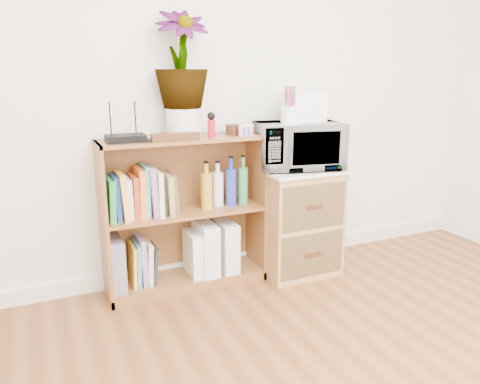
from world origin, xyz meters
TOP-DOWN VIEW (x-y plane):
  - skirting_board at (0.00, 2.24)m, footprint 4.00×0.02m
  - bookshelf at (-0.35, 2.10)m, footprint 1.00×0.30m
  - wicker_unit at (0.40, 2.02)m, footprint 0.50×0.45m
  - microwave at (0.40, 2.02)m, footprint 0.59×0.46m
  - pen_cup at (0.28, 1.93)m, footprint 0.10×0.10m
  - small_appliance at (0.47, 2.07)m, footprint 0.23×0.20m
  - router at (-0.69, 2.08)m, footprint 0.22×0.15m
  - white_bowl at (-0.58, 2.07)m, footprint 0.13×0.13m
  - plant_pot at (-0.34, 2.12)m, footprint 0.20×0.20m
  - potted_plant at (-0.34, 2.12)m, footprint 0.31×0.31m
  - trinket_box at (-0.42, 2.00)m, footprint 0.28×0.07m
  - kokeshi_doll at (-0.18, 2.06)m, footprint 0.05×0.05m
  - wooden_bowl at (-0.01, 2.11)m, footprint 0.11×0.11m
  - paint_jars at (0.02, 2.01)m, footprint 0.11×0.04m
  - file_box at (-0.79, 2.10)m, footprint 0.09×0.25m
  - magazine_holder_left at (-0.30, 2.09)m, footprint 0.09×0.22m
  - magazine_holder_mid at (-0.22, 2.09)m, footprint 0.11×0.27m
  - magazine_holder_right at (-0.09, 2.09)m, footprint 0.10×0.26m
  - cookbooks at (-0.61, 2.10)m, footprint 0.41×0.20m
  - liquor_bottles at (-0.09, 2.10)m, footprint 0.31×0.07m
  - lower_books at (-0.63, 2.10)m, footprint 0.16×0.19m

SIDE VIEW (x-z plane):
  - skirting_board at x=0.00m, z-range 0.00..0.10m
  - lower_books at x=-0.63m, z-range 0.06..0.35m
  - magazine_holder_left at x=-0.30m, z-range 0.07..0.35m
  - file_box at x=-0.79m, z-range 0.07..0.38m
  - magazine_holder_right at x=-0.09m, z-range 0.07..0.39m
  - magazine_holder_mid at x=-0.22m, z-range 0.07..0.40m
  - wicker_unit at x=0.40m, z-range 0.00..0.70m
  - bookshelf at x=-0.35m, z-range 0.00..0.95m
  - cookbooks at x=-0.61m, z-range 0.48..0.78m
  - liquor_bottles at x=-0.09m, z-range 0.49..0.80m
  - microwave at x=0.40m, z-range 0.72..1.01m
  - white_bowl at x=-0.58m, z-range 0.95..0.98m
  - router at x=-0.69m, z-range 0.95..0.99m
  - trinket_box at x=-0.42m, z-range 0.95..0.99m
  - paint_jars at x=0.02m, z-range 0.95..1.01m
  - wooden_bowl at x=-0.01m, z-range 0.95..1.01m
  - kokeshi_doll at x=-0.18m, z-range 0.95..1.05m
  - plant_pot at x=-0.34m, z-range 0.95..1.12m
  - pen_cup at x=0.28m, z-range 1.01..1.13m
  - small_appliance at x=0.47m, z-range 1.01..1.20m
  - potted_plant at x=-0.34m, z-range 1.12..1.68m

